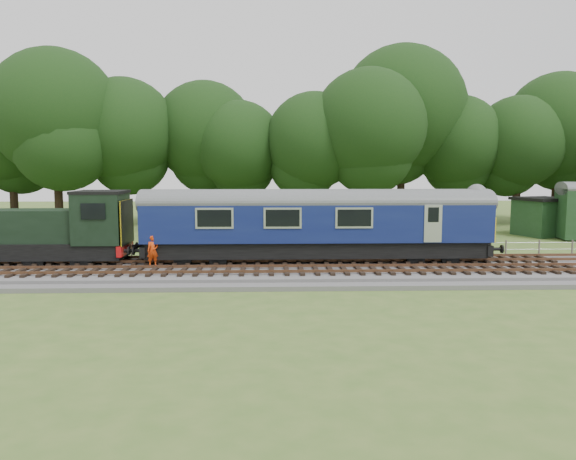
{
  "coord_description": "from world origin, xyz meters",
  "views": [
    {
      "loc": [
        2.03,
        -27.92,
        5.3
      ],
      "look_at": [
        2.99,
        1.4,
        2.0
      ],
      "focal_mm": 35.0,
      "sensor_mm": 36.0,
      "label": 1
    }
  ],
  "objects": [
    {
      "name": "shed",
      "position": [
        23.16,
        14.66,
        1.5
      ],
      "size": [
        4.56,
        4.56,
        2.97
      ],
      "rotation": [
        0.0,
        0.0,
        0.31
      ],
      "color": "#1A3A1A",
      "rests_on": "ground"
    },
    {
      "name": "ballast",
      "position": [
        0.0,
        0.0,
        0.17
      ],
      "size": [
        70.0,
        7.0,
        0.35
      ],
      "primitive_type": "cube",
      "color": "#4C4C4F",
      "rests_on": "ground"
    },
    {
      "name": "tree_line",
      "position": [
        0.0,
        22.0,
        0.0
      ],
      "size": [
        70.0,
        8.0,
        18.0
      ],
      "primitive_type": null,
      "color": "black",
      "rests_on": "ground"
    },
    {
      "name": "shunter_loco",
      "position": [
        -9.45,
        1.4,
        1.97
      ],
      "size": [
        8.91,
        2.6,
        3.38
      ],
      "color": "black",
      "rests_on": "ground"
    },
    {
      "name": "worker",
      "position": [
        -3.83,
        0.04,
        1.13
      ],
      "size": [
        0.67,
        0.58,
        1.56
      ],
      "primitive_type": "imported",
      "rotation": [
        0.0,
        0.0,
        0.45
      ],
      "color": "red",
      "rests_on": "ballast"
    },
    {
      "name": "ground",
      "position": [
        0.0,
        0.0,
        0.0
      ],
      "size": [
        120.0,
        120.0,
        0.0
      ],
      "primitive_type": "plane",
      "color": "#416525",
      "rests_on": "ground"
    },
    {
      "name": "fence",
      "position": [
        0.0,
        4.5,
        0.0
      ],
      "size": [
        64.0,
        0.12,
        1.0
      ],
      "primitive_type": null,
      "color": "#6B6054",
      "rests_on": "ground"
    },
    {
      "name": "track_south",
      "position": [
        0.0,
        -1.6,
        0.42
      ],
      "size": [
        67.2,
        2.4,
        0.21
      ],
      "color": "black",
      "rests_on": "ballast"
    },
    {
      "name": "track_north",
      "position": [
        0.0,
        1.4,
        0.42
      ],
      "size": [
        67.2,
        2.4,
        0.21
      ],
      "color": "black",
      "rests_on": "ballast"
    },
    {
      "name": "dmu_railcar",
      "position": [
        4.48,
        1.4,
        2.61
      ],
      "size": [
        18.05,
        2.86,
        3.88
      ],
      "color": "black",
      "rests_on": "ground"
    }
  ]
}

